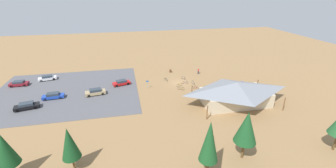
{
  "coord_description": "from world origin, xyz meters",
  "views": [
    {
      "loc": [
        13.82,
        52.21,
        22.78
      ],
      "look_at": [
        3.56,
        2.96,
        1.2
      ],
      "focal_mm": 23.69,
      "sensor_mm": 36.0,
      "label": 1
    }
  ],
  "objects_px": {
    "pine_center": "(209,141)",
    "bicycle_teal_back_row": "(166,80)",
    "bicycle_yellow_mid_cluster": "(179,85)",
    "visitor_crossing_yard": "(198,71)",
    "bike_pavilion": "(236,92)",
    "car_blue_mid_lot": "(53,96)",
    "trash_bin": "(170,71)",
    "pine_midwest": "(69,143)",
    "lot_sign": "(147,83)",
    "visitor_near_lot": "(242,83)",
    "bicycle_white_by_bin": "(193,83)",
    "bicycle_red_near_sign": "(196,88)",
    "car_white_back_corner": "(47,78)",
    "car_tan_inner_stall": "(95,92)",
    "bicycle_orange_edge_south": "(181,88)",
    "car_black_end_stall": "(27,106)",
    "car_maroon_near_entry": "(19,83)",
    "pine_far_east": "(5,150)",
    "pine_mideast": "(247,127)",
    "car_red_front_row": "(121,83)",
    "bicycle_silver_lone_west": "(184,78)",
    "bicycle_purple_edge_north": "(185,83)"
  },
  "relations": [
    {
      "from": "pine_midwest",
      "to": "bicycle_teal_back_row",
      "type": "height_order",
      "value": "pine_midwest"
    },
    {
      "from": "visitor_near_lot",
      "to": "pine_mideast",
      "type": "bearing_deg",
      "value": 61.17
    },
    {
      "from": "bicycle_white_by_bin",
      "to": "bicycle_red_near_sign",
      "type": "bearing_deg",
      "value": 83.57
    },
    {
      "from": "bicycle_silver_lone_west",
      "to": "bike_pavilion",
      "type": "bearing_deg",
      "value": 114.18
    },
    {
      "from": "car_maroon_near_entry",
      "to": "car_tan_inner_stall",
      "type": "bearing_deg",
      "value": 154.39
    },
    {
      "from": "bicycle_purple_edge_north",
      "to": "car_white_back_corner",
      "type": "xyz_separation_m",
      "value": [
        35.82,
        -9.94,
        0.35
      ]
    },
    {
      "from": "lot_sign",
      "to": "car_white_back_corner",
      "type": "xyz_separation_m",
      "value": [
        25.9,
        -10.88,
        -0.71
      ]
    },
    {
      "from": "pine_far_east",
      "to": "car_red_front_row",
      "type": "bearing_deg",
      "value": -117.11
    },
    {
      "from": "bike_pavilion",
      "to": "car_white_back_corner",
      "type": "xyz_separation_m",
      "value": [
        43.38,
        -22.58,
        -2.11
      ]
    },
    {
      "from": "bicycle_orange_edge_south",
      "to": "visitor_near_lot",
      "type": "relative_size",
      "value": 0.96
    },
    {
      "from": "pine_center",
      "to": "car_white_back_corner",
      "type": "bearing_deg",
      "value": -53.02
    },
    {
      "from": "bike_pavilion",
      "to": "visitor_near_lot",
      "type": "xyz_separation_m",
      "value": [
        -6.26,
        -8.25,
        -1.97
      ]
    },
    {
      "from": "bicycle_white_by_bin",
      "to": "visitor_crossing_yard",
      "type": "bearing_deg",
      "value": -117.93
    },
    {
      "from": "lot_sign",
      "to": "visitor_near_lot",
      "type": "height_order",
      "value": "lot_sign"
    },
    {
      "from": "bicycle_white_by_bin",
      "to": "bicycle_yellow_mid_cluster",
      "type": "bearing_deg",
      "value": 6.35
    },
    {
      "from": "visitor_crossing_yard",
      "to": "pine_center",
      "type": "bearing_deg",
      "value": 72.75
    },
    {
      "from": "bike_pavilion",
      "to": "car_white_back_corner",
      "type": "distance_m",
      "value": 48.95
    },
    {
      "from": "car_white_back_corner",
      "to": "car_red_front_row",
      "type": "distance_m",
      "value": 20.95
    },
    {
      "from": "pine_center",
      "to": "bicycle_red_near_sign",
      "type": "xyz_separation_m",
      "value": [
        -7.22,
        -26.51,
        -4.96
      ]
    },
    {
      "from": "car_maroon_near_entry",
      "to": "bike_pavilion",
      "type": "bearing_deg",
      "value": 158.07
    },
    {
      "from": "bicycle_white_by_bin",
      "to": "visitor_near_lot",
      "type": "height_order",
      "value": "visitor_near_lot"
    },
    {
      "from": "bike_pavilion",
      "to": "bicycle_white_by_bin",
      "type": "bearing_deg",
      "value": -64.83
    },
    {
      "from": "trash_bin",
      "to": "car_blue_mid_lot",
      "type": "xyz_separation_m",
      "value": [
        29.5,
        11.4,
        0.28
      ]
    },
    {
      "from": "bicycle_yellow_mid_cluster",
      "to": "visitor_crossing_yard",
      "type": "distance_m",
      "value": 10.9
    },
    {
      "from": "car_maroon_near_entry",
      "to": "pine_far_east",
      "type": "bearing_deg",
      "value": 108.96
    },
    {
      "from": "car_tan_inner_stall",
      "to": "car_white_back_corner",
      "type": "distance_m",
      "value": 18.16
    },
    {
      "from": "pine_center",
      "to": "bicycle_teal_back_row",
      "type": "height_order",
      "value": "pine_center"
    },
    {
      "from": "bike_pavilion",
      "to": "car_blue_mid_lot",
      "type": "bearing_deg",
      "value": -15.03
    },
    {
      "from": "bicycle_white_by_bin",
      "to": "visitor_crossing_yard",
      "type": "relative_size",
      "value": 0.96
    },
    {
      "from": "pine_mideast",
      "to": "car_white_back_corner",
      "type": "relative_size",
      "value": 1.63
    },
    {
      "from": "trash_bin",
      "to": "pine_midwest",
      "type": "height_order",
      "value": "pine_midwest"
    },
    {
      "from": "bicycle_teal_back_row",
      "to": "car_tan_inner_stall",
      "type": "height_order",
      "value": "car_tan_inner_stall"
    },
    {
      "from": "bicycle_purple_edge_north",
      "to": "car_maroon_near_entry",
      "type": "relative_size",
      "value": 0.37
    },
    {
      "from": "pine_midwest",
      "to": "visitor_crossing_yard",
      "type": "relative_size",
      "value": 3.71
    },
    {
      "from": "bicycle_orange_edge_south",
      "to": "car_black_end_stall",
      "type": "xyz_separation_m",
      "value": [
        33.5,
        2.76,
        0.39
      ]
    },
    {
      "from": "trash_bin",
      "to": "lot_sign",
      "type": "height_order",
      "value": "lot_sign"
    },
    {
      "from": "bike_pavilion",
      "to": "pine_far_east",
      "type": "distance_m",
      "value": 40.27
    },
    {
      "from": "lot_sign",
      "to": "car_maroon_near_entry",
      "type": "bearing_deg",
      "value": -14.37
    },
    {
      "from": "trash_bin",
      "to": "bicycle_purple_edge_north",
      "type": "height_order",
      "value": "trash_bin"
    },
    {
      "from": "car_black_end_stall",
      "to": "visitor_crossing_yard",
      "type": "distance_m",
      "value": 43.2
    },
    {
      "from": "pine_center",
      "to": "car_black_end_stall",
      "type": "distance_m",
      "value": 38.67
    },
    {
      "from": "bicycle_yellow_mid_cluster",
      "to": "visitor_crossing_yard",
      "type": "height_order",
      "value": "visitor_crossing_yard"
    },
    {
      "from": "bicycle_silver_lone_west",
      "to": "visitor_near_lot",
      "type": "distance_m",
      "value": 15.33
    },
    {
      "from": "car_tan_inner_stall",
      "to": "visitor_crossing_yard",
      "type": "xyz_separation_m",
      "value": [
        -28.09,
        -8.55,
        0.16
      ]
    },
    {
      "from": "trash_bin",
      "to": "car_white_back_corner",
      "type": "distance_m",
      "value": 33.95
    },
    {
      "from": "pine_midwest",
      "to": "visitor_near_lot",
      "type": "bearing_deg",
      "value": -150.08
    },
    {
      "from": "bicycle_yellow_mid_cluster",
      "to": "bicycle_orange_edge_south",
      "type": "height_order",
      "value": "bicycle_yellow_mid_cluster"
    },
    {
      "from": "trash_bin",
      "to": "car_maroon_near_entry",
      "type": "height_order",
      "value": "car_maroon_near_entry"
    },
    {
      "from": "car_tan_inner_stall",
      "to": "car_white_back_corner",
      "type": "xyz_separation_m",
      "value": [
        13.56,
        -12.08,
        -0.07
      ]
    },
    {
      "from": "pine_far_east",
      "to": "car_black_end_stall",
      "type": "xyz_separation_m",
      "value": [
        4.91,
        -19.31,
        -3.69
      ]
    }
  ]
}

